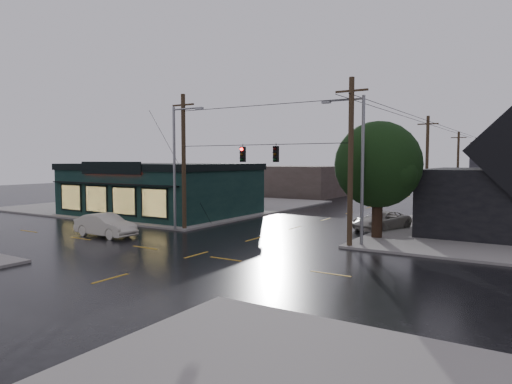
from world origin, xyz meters
The scene contains 15 objects.
ground_plane centered at (0.00, 0.00, 0.00)m, with size 160.00×160.00×0.00m, color black.
sidewalk_nw centered at (-20.00, 20.00, 0.07)m, with size 28.00×28.00×0.15m, color gray.
pizza_shop centered at (-15.00, 12.94, 2.56)m, with size 16.30×12.34×4.90m.
corner_tree centered at (7.00, 10.28, 4.97)m, with size 5.72×5.72×7.70m.
utility_pole_nw centered at (-6.50, 6.50, 0.00)m, with size 2.00×0.32×10.15m, color black, non-canonical shape.
utility_pole_ne centered at (6.50, 6.50, 0.00)m, with size 2.00×0.32×10.15m, color black, non-canonical shape.
utility_pole_far_a centered at (6.50, 28.00, 0.00)m, with size 2.00×0.32×9.65m, color black, non-canonical shape.
utility_pole_far_b centered at (6.50, 48.00, 0.00)m, with size 2.00×0.32×9.15m, color black, non-canonical shape.
utility_pole_far_c centered at (6.50, 68.00, 0.00)m, with size 2.00×0.32×9.15m, color black, non-canonical shape.
span_signal_assembly centered at (0.10, 6.50, 5.70)m, with size 13.00×0.48×1.23m.
streetlight_nw centered at (-6.80, 5.80, 0.00)m, with size 5.40×0.30×9.15m, color gray, non-canonical shape.
streetlight_ne centered at (7.00, 7.20, 0.00)m, with size 5.40×0.30×9.15m, color gray, non-canonical shape.
bg_building_west centered at (-14.00, 40.00, 2.20)m, with size 12.00×10.00×4.40m, color #3B312B.
sedan_cream centered at (-9.24, 1.44, 0.79)m, with size 1.67×4.80×1.58m, color beige.
suv_silver centered at (6.00, 14.52, 0.71)m, with size 2.35×5.09×1.41m, color #BBB6AC.
Camera 1 is at (16.10, -19.52, 5.27)m, focal length 32.00 mm.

